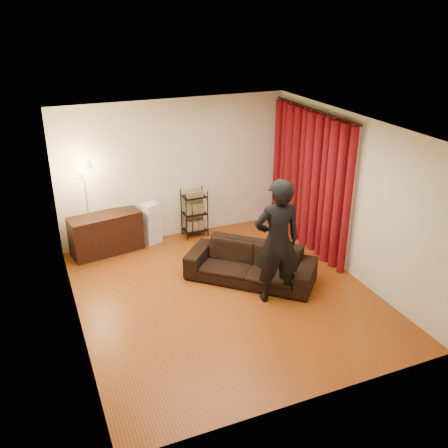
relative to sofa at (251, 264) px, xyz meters
name	(u,v)px	position (x,y,z in m)	size (l,w,h in m)	color
floor	(225,295)	(-0.57, -0.28, -0.31)	(5.00, 5.00, 0.00)	#9A3F17
ceiling	(226,128)	(-0.57, -0.28, 2.39)	(5.00, 5.00, 0.00)	white
wall_back	(175,170)	(-0.57, 2.22, 1.04)	(5.00, 5.00, 0.00)	beige
wall_front	(316,303)	(-0.57, -2.78, 1.04)	(5.00, 5.00, 0.00)	beige
wall_left	(70,243)	(-2.82, -0.28, 1.04)	(5.00, 5.00, 0.00)	beige
wall_right	(351,197)	(1.68, -0.28, 1.04)	(5.00, 5.00, 0.00)	beige
curtain_rod	(315,110)	(1.58, 0.85, 2.27)	(0.04, 0.04, 2.65)	black
curtain	(309,181)	(1.56, 0.85, 0.97)	(0.22, 2.65, 2.55)	maroon
sofa	(251,264)	(0.00, 0.00, 0.00)	(2.11, 0.83, 0.62)	black
person	(277,242)	(0.11, -0.67, 0.69)	(0.73, 0.48, 1.99)	black
media_cabinet	(106,234)	(-2.03, 1.95, 0.07)	(1.29, 0.48, 0.75)	black
storage_boxes	(152,223)	(-1.15, 2.02, 0.10)	(0.33, 0.26, 0.82)	silver
wire_shelf	(195,213)	(-0.28, 2.00, 0.18)	(0.44, 0.31, 0.97)	black
floor_lamp	(88,212)	(-2.31, 1.87, 0.58)	(0.32, 0.32, 1.78)	silver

